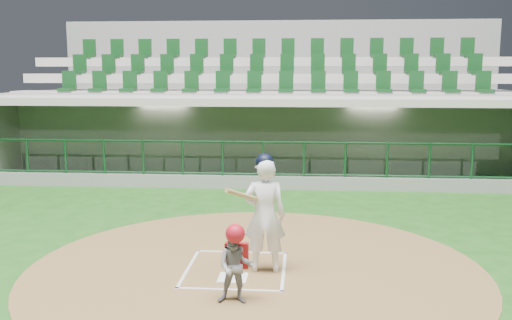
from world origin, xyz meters
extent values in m
plane|color=#184614|center=(0.00, 0.00, 0.00)|extent=(120.00, 120.00, 0.00)
cylinder|color=brown|center=(0.30, -0.20, 0.01)|extent=(7.20, 7.20, 0.01)
cube|color=white|center=(0.00, -0.70, 0.02)|extent=(0.43, 0.43, 0.02)
cube|color=silver|center=(-0.75, -0.30, 0.02)|extent=(0.05, 1.80, 0.01)
cube|color=silver|center=(0.75, -0.30, 0.02)|extent=(0.05, 1.80, 0.01)
cube|color=white|center=(0.00, 0.55, 0.02)|extent=(1.55, 0.05, 0.01)
cube|color=silver|center=(0.00, -1.15, 0.02)|extent=(1.55, 0.05, 0.01)
cube|color=gray|center=(0.00, 7.50, -0.55)|extent=(15.00, 3.00, 0.10)
cube|color=slate|center=(0.00, 9.10, 0.85)|extent=(15.00, 0.20, 2.70)
cube|color=beige|center=(0.00, 8.98, 1.10)|extent=(13.50, 0.04, 0.90)
cube|color=slate|center=(-7.50, 7.50, 0.85)|extent=(0.20, 3.00, 2.70)
cube|color=#A8A397|center=(0.00, 7.25, 2.30)|extent=(15.40, 3.50, 0.20)
cube|color=slate|center=(0.00, 5.95, 0.15)|extent=(15.00, 0.15, 0.40)
cube|color=black|center=(0.00, 5.95, 1.73)|extent=(15.00, 0.01, 0.95)
cube|color=brown|center=(0.00, 8.55, -0.28)|extent=(12.75, 0.40, 0.45)
cube|color=white|center=(-3.00, 7.50, 2.17)|extent=(1.30, 0.35, 0.04)
cube|color=white|center=(3.00, 7.50, 2.17)|extent=(1.30, 0.35, 0.04)
imported|color=maroon|center=(-5.43, 8.08, 0.46)|extent=(1.38, 1.01, 1.91)
imported|color=#AF121F|center=(-0.81, 8.21, 0.30)|extent=(0.99, 0.53, 1.60)
imported|color=#B41320|center=(2.61, 8.27, 0.27)|extent=(0.80, 0.57, 1.54)
imported|color=maroon|center=(3.62, 8.07, 0.37)|extent=(1.64, 0.60, 1.74)
cube|color=gray|center=(0.00, 10.75, 1.15)|extent=(17.00, 6.50, 2.50)
cube|color=#A39D93|center=(0.00, 9.25, 2.30)|extent=(16.60, 0.95, 0.30)
cube|color=#AEA89D|center=(0.00, 10.20, 2.85)|extent=(16.60, 0.95, 0.30)
cube|color=#ABA59B|center=(0.00, 11.15, 3.40)|extent=(16.60, 0.95, 0.30)
cube|color=slate|center=(0.00, 14.10, 2.53)|extent=(17.00, 0.25, 5.05)
imported|color=white|center=(0.45, -0.32, 0.90)|extent=(0.66, 0.45, 1.77)
sphere|color=black|center=(0.45, -0.32, 1.72)|extent=(0.28, 0.28, 0.28)
cylinder|color=#9D8347|center=(0.20, -0.57, 1.25)|extent=(0.58, 0.79, 0.39)
imported|color=gray|center=(0.15, -1.58, 0.52)|extent=(0.49, 0.38, 1.01)
sphere|color=#AD1220|center=(0.15, -1.58, 0.97)|extent=(0.26, 0.26, 0.26)
cube|color=#9F1113|center=(0.15, -1.43, 0.62)|extent=(0.32, 0.10, 0.35)
camera|label=1|loc=(1.00, -8.81, 3.09)|focal=40.00mm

